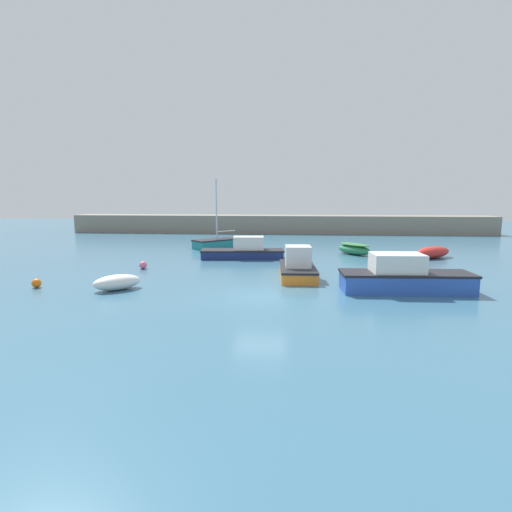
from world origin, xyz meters
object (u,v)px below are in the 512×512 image
cabin_cruiser_white (298,267)px  mooring_buoy_orange (36,283)px  motorboat_grey_hull (244,251)px  dinghy_near_pier (117,282)px  sailboat_tall_mast (217,243)px  mooring_buoy_pink (143,265)px  motorboat_with_cabin (403,277)px  rowboat_blue_near (433,252)px  rowboat_with_red_cover (354,249)px

cabin_cruiser_white → mooring_buoy_orange: 14.09m
motorboat_grey_hull → dinghy_near_pier: bearing=58.9°
sailboat_tall_mast → motorboat_grey_hull: bearing=74.8°
mooring_buoy_pink → motorboat_with_cabin: bearing=-18.2°
motorboat_with_cabin → rowboat_blue_near: size_ratio=1.82×
cabin_cruiser_white → sailboat_tall_mast: bearing=26.8°
motorboat_grey_hull → cabin_cruiser_white: 7.84m
motorboat_with_cabin → sailboat_tall_mast: size_ratio=1.04×
rowboat_with_red_cover → mooring_buoy_pink: rowboat_with_red_cover is taller
rowboat_with_red_cover → cabin_cruiser_white: bearing=-65.8°
motorboat_grey_hull → mooring_buoy_pink: (-6.10, -4.88, -0.32)m
rowboat_blue_near → rowboat_with_red_cover: bearing=-48.0°
rowboat_blue_near → sailboat_tall_mast: size_ratio=0.57×
rowboat_with_red_cover → dinghy_near_pier: bearing=-85.4°
cabin_cruiser_white → mooring_buoy_orange: cabin_cruiser_white is taller
rowboat_blue_near → mooring_buoy_orange: 26.77m
motorboat_grey_hull → cabin_cruiser_white: cabin_cruiser_white is taller
cabin_cruiser_white → mooring_buoy_pink: size_ratio=9.60×
dinghy_near_pier → motorboat_with_cabin: bearing=-36.8°
sailboat_tall_mast → mooring_buoy_pink: size_ratio=12.45×
rowboat_with_red_cover → sailboat_tall_mast: sailboat_tall_mast is taller
mooring_buoy_pink → mooring_buoy_orange: size_ratio=1.05×
dinghy_near_pier → motorboat_grey_hull: bearing=23.6°
motorboat_grey_hull → mooring_buoy_orange: (-9.69, -10.56, -0.34)m
motorboat_with_cabin → dinghy_near_pier: (-14.35, -0.80, -0.34)m
rowboat_blue_near → rowboat_with_red_cover: rowboat_with_red_cover is taller
motorboat_grey_hull → rowboat_blue_near: (14.31, 1.31, -0.12)m
dinghy_near_pier → mooring_buoy_pink: (-0.80, 5.79, -0.14)m
motorboat_with_cabin → rowboat_with_red_cover: bearing=89.4°
dinghy_near_pier → sailboat_tall_mast: bearing=42.6°
motorboat_with_cabin → motorboat_grey_hull: bearing=130.2°
cabin_cruiser_white → motorboat_grey_hull: bearing=27.2°
motorboat_grey_hull → motorboat_with_cabin: bearing=127.9°
motorboat_grey_hull → sailboat_tall_mast: (-3.15, 5.75, -0.11)m
motorboat_grey_hull → mooring_buoy_pink: size_ratio=12.86×
rowboat_blue_near → rowboat_with_red_cover: (-5.66, 1.42, 0.02)m
cabin_cruiser_white → rowboat_with_red_cover: cabin_cruiser_white is taller
motorboat_with_cabin → mooring_buoy_orange: 18.76m
dinghy_near_pier → mooring_buoy_orange: (-4.39, 0.11, -0.15)m
rowboat_blue_near → cabin_cruiser_white: size_ratio=0.74×
rowboat_with_red_cover → mooring_buoy_orange: (-18.34, -13.28, -0.23)m
dinghy_near_pier → sailboat_tall_mast: 16.56m
motorboat_with_cabin → rowboat_blue_near: motorboat_with_cabin is taller
cabin_cruiser_white → sailboat_tall_mast: size_ratio=0.77×
motorboat_with_cabin → cabin_cruiser_white: (-5.17, 3.05, -0.12)m
rowboat_blue_near → mooring_buoy_pink: size_ratio=7.15×
motorboat_with_cabin → rowboat_with_red_cover: size_ratio=1.96×
motorboat_with_cabin → mooring_buoy_pink: size_ratio=13.01×
rowboat_with_red_cover → sailboat_tall_mast: (-11.80, 3.03, -0.00)m
cabin_cruiser_white → rowboat_with_red_cover: 10.66m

